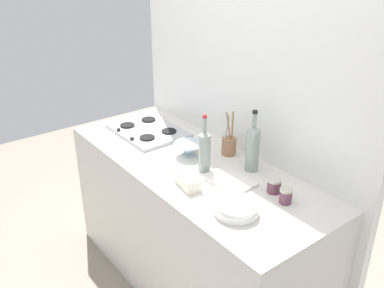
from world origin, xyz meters
TOP-DOWN VIEW (x-y plane):
  - ground_plane at (0.00, 0.00)m, footprint 6.00×6.00m
  - counter_block at (0.00, 0.00)m, footprint 1.80×0.70m
  - backsplash_panel at (0.00, 0.38)m, footprint 1.90×0.06m
  - stovetop_hob at (-0.53, 0.03)m, footprint 0.51×0.38m
  - plate_stack at (0.54, -0.15)m, footprint 0.21×0.21m
  - wine_bottle_leftmost at (0.27, 0.22)m, footprint 0.08×0.08m
  - wine_bottle_mid_left at (0.11, -0.00)m, footprint 0.07×0.07m
  - mixing_bowl at (-0.08, 0.04)m, footprint 0.18×0.18m
  - butter_dish at (0.20, -0.18)m, footprint 0.18×0.11m
  - utensil_crock at (0.05, 0.24)m, footprint 0.09×0.09m
  - condiment_jar_front at (0.61, 0.11)m, footprint 0.06×0.06m
  - condiment_jar_rear at (0.51, 0.14)m, footprint 0.07×0.07m
  - cutting_board at (0.30, 0.03)m, footprint 0.27×0.19m

SIDE VIEW (x-z plane):
  - ground_plane at x=0.00m, z-range 0.00..0.00m
  - counter_block at x=0.00m, z-range 0.00..0.90m
  - cutting_board at x=0.30m, z-range 0.90..0.92m
  - stovetop_hob at x=-0.53m, z-range 0.89..0.93m
  - plate_stack at x=0.54m, z-range 0.90..0.96m
  - butter_dish at x=0.20m, z-range 0.90..0.97m
  - condiment_jar_rear at x=0.51m, z-range 0.90..0.98m
  - condiment_jar_front at x=0.61m, z-range 0.90..0.98m
  - mixing_bowl at x=-0.08m, z-range 0.90..0.99m
  - utensil_crock at x=0.05m, z-range 0.82..1.11m
  - wine_bottle_mid_left at x=0.11m, z-range 0.86..1.19m
  - wine_bottle_leftmost at x=0.27m, z-range 0.86..1.22m
  - backsplash_panel at x=0.00m, z-range 0.00..2.36m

